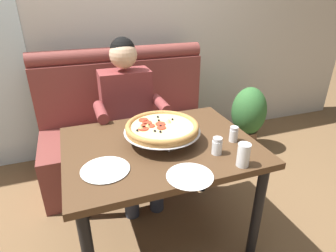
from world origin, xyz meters
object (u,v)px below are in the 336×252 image
at_px(pizza, 162,128).
at_px(drinking_glass, 243,156).
at_px(shaker_parmesan, 234,135).
at_px(potted_plant, 248,116).
at_px(shaker_pepper_flakes, 217,147).
at_px(plate_near_right, 190,175).
at_px(diner_main, 129,112).
at_px(dining_table, 160,157).
at_px(booth_bench, 130,132).
at_px(plate_near_left, 105,169).

height_order(pizza, drinking_glass, pizza).
distance_m(shaker_parmesan, potted_plant, 1.36).
bearing_deg(pizza, shaker_pepper_flakes, -43.63).
bearing_deg(plate_near_right, diner_main, 94.54).
bearing_deg(drinking_glass, dining_table, 131.96).
distance_m(dining_table, potted_plant, 1.56).
xyz_separation_m(diner_main, shaker_parmesan, (0.48, -0.75, 0.08)).
bearing_deg(booth_bench, potted_plant, -1.55).
bearing_deg(dining_table, diner_main, 94.35).
xyz_separation_m(shaker_pepper_flakes, plate_near_left, (-0.61, 0.05, -0.03)).
relative_size(shaker_parmesan, drinking_glass, 0.75).
xyz_separation_m(diner_main, plate_near_left, (-0.30, -0.80, 0.05)).
bearing_deg(shaker_parmesan, pizza, 161.52).
height_order(plate_near_right, potted_plant, plate_near_right).
distance_m(booth_bench, diner_main, 0.41).
distance_m(plate_near_left, plate_near_right, 0.43).
bearing_deg(shaker_pepper_flakes, pizza, 136.37).
xyz_separation_m(diner_main, drinking_glass, (0.38, -1.00, 0.09)).
bearing_deg(pizza, potted_plant, 34.09).
bearing_deg(pizza, plate_near_right, -88.00).
relative_size(booth_bench, potted_plant, 2.22).
distance_m(dining_table, drinking_glass, 0.52).
bearing_deg(potted_plant, plate_near_left, -147.52).
distance_m(dining_table, plate_near_left, 0.40).
bearing_deg(shaker_parmesan, booth_bench, 112.80).
height_order(dining_table, drinking_glass, drinking_glass).
xyz_separation_m(booth_bench, potted_plant, (1.27, -0.03, -0.01)).
xyz_separation_m(plate_near_right, drinking_glass, (0.30, -0.00, 0.05)).
bearing_deg(potted_plant, dining_table, -145.77).
bearing_deg(shaker_pepper_flakes, drinking_glass, -65.63).
distance_m(plate_near_left, potted_plant, 1.96).
bearing_deg(shaker_pepper_flakes, plate_near_right, -146.84).
bearing_deg(plate_near_right, shaker_pepper_flakes, 33.16).
xyz_separation_m(dining_table, plate_near_right, (0.03, -0.37, 0.11)).
distance_m(drinking_glass, potted_plant, 1.60).
height_order(dining_table, diner_main, diner_main).
xyz_separation_m(shaker_parmesan, plate_near_right, (-0.40, -0.25, -0.03)).
bearing_deg(dining_table, pizza, 42.55).
relative_size(plate_near_left, drinking_glass, 1.97).
height_order(pizza, potted_plant, pizza).
relative_size(diner_main, plate_near_left, 5.07).
height_order(shaker_pepper_flakes, plate_near_right, shaker_pepper_flakes).
distance_m(pizza, shaker_parmesan, 0.44).
relative_size(pizza, drinking_glass, 3.58).
relative_size(diner_main, pizza, 2.79).
relative_size(booth_bench, dining_table, 1.38).
distance_m(shaker_parmesan, drinking_glass, 0.27).
distance_m(booth_bench, pizza, 0.99).
height_order(booth_bench, dining_table, booth_bench).
height_order(dining_table, potted_plant, dining_table).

